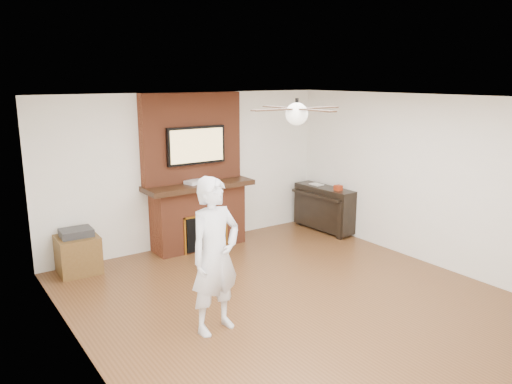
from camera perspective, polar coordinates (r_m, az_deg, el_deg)
room_shell at (r=5.99m, az=4.49°, el=-1.39°), size 5.36×5.86×2.86m
fireplace at (r=8.13m, az=-6.86°, el=0.56°), size 1.78×0.64×2.50m
tv at (r=7.97m, az=-6.85°, el=5.32°), size 1.00×0.08×0.60m
ceiling_fan at (r=5.82m, az=4.67°, el=8.99°), size 1.21×1.21×0.31m
person at (r=5.41m, az=-4.70°, el=-7.27°), size 0.69×0.52×1.73m
side_table at (r=7.59m, az=-19.69°, el=-6.51°), size 0.58×0.58×0.65m
piano at (r=9.12m, az=7.81°, el=-1.74°), size 0.53×1.26×0.90m
cable_box at (r=8.01m, az=-6.79°, el=1.19°), size 0.42×0.30×0.05m
candle_orange at (r=8.19m, az=-6.73°, el=-6.14°), size 0.07×0.07×0.12m
candle_green at (r=8.23m, az=-5.48°, el=-6.17°), size 0.07×0.07×0.08m
candle_cream at (r=8.24m, az=-6.11°, el=-6.01°), size 0.08×0.08×0.12m
candle_blue at (r=8.30m, az=-5.37°, el=-5.98°), size 0.06×0.06×0.08m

